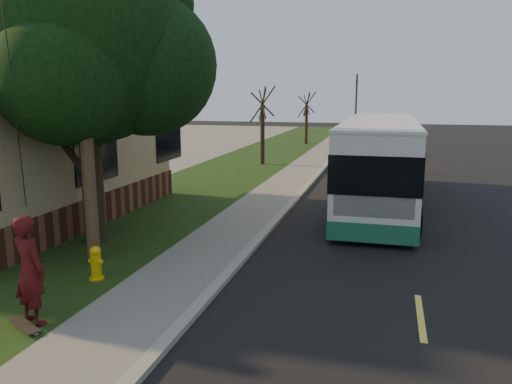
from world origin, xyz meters
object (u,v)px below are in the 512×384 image
(leafy_tree, at_px, (88,45))
(transit_bus, at_px, (379,160))
(utility_pole, at_px, (81,62))
(bare_tree_near, at_px, (262,127))
(skateboard_spare, at_px, (24,325))
(bare_tree_far, at_px, (306,119))
(distant_car, at_px, (367,141))
(fire_hydrant, at_px, (96,263))
(traffic_signal, at_px, (356,103))
(skateboarder, at_px, (30,270))

(leafy_tree, xyz_separation_m, transit_bus, (7.16, 6.81, -3.54))
(utility_pole, height_order, bare_tree_near, utility_pole)
(transit_bus, bearing_deg, utility_pole, -126.64)
(utility_pole, relative_size, skateboard_spare, 10.66)
(bare_tree_far, bearing_deg, distant_car, -47.27)
(utility_pole, distance_m, leafy_tree, 1.94)
(fire_hydrant, height_order, leafy_tree, leafy_tree)
(fire_hydrant, distance_m, traffic_signal, 34.25)
(utility_pole, height_order, distant_car, utility_pole)
(utility_pole, xyz_separation_m, transit_bus, (6.30, 8.47, -3.01))
(bare_tree_far, bearing_deg, leafy_tree, -92.45)
(transit_bus, height_order, skateboard_spare, transit_bus)
(fire_hydrant, relative_size, skateboarder, 0.39)
(skateboarder, bearing_deg, bare_tree_far, -70.87)
(transit_bus, xyz_separation_m, distant_car, (-1.07, 15.21, -0.77))
(fire_hydrant, distance_m, skateboard_spare, 2.36)
(fire_hydrant, height_order, utility_pole, utility_pole)
(bare_tree_far, relative_size, skateboarder, 2.10)
(fire_hydrant, distance_m, utility_pole, 4.37)
(fire_hydrant, height_order, distant_car, distant_car)
(bare_tree_far, distance_m, skateboard_spare, 32.39)
(bare_tree_near, distance_m, skateboarder, 20.15)
(utility_pole, xyz_separation_m, skateboard_spare, (0.81, -3.33, -4.50))
(utility_pole, bearing_deg, skateboard_spare, -76.40)
(leafy_tree, relative_size, skateboard_spare, 9.16)
(fire_hydrant, height_order, bare_tree_near, bare_tree_near)
(leafy_tree, distance_m, skateboarder, 6.51)
(utility_pole, bearing_deg, bare_tree_far, 89.40)
(fire_hydrant, distance_m, distant_car, 25.09)
(utility_pole, relative_size, leafy_tree, 1.16)
(bare_tree_near, bearing_deg, bare_tree_far, 87.61)
(transit_bus, distance_m, distant_car, 15.27)
(fire_hydrant, bearing_deg, bare_tree_near, 92.86)
(utility_pole, distance_m, transit_bus, 10.97)
(bare_tree_near, bearing_deg, leafy_tree, -92.50)
(leafy_tree, height_order, transit_bus, leafy_tree)
(bare_tree_far, xyz_separation_m, traffic_signal, (3.50, 4.00, 1.16))
(bare_tree_far, bearing_deg, skateboarder, -89.11)
(utility_pole, xyz_separation_m, leafy_tree, (-0.87, 1.66, 0.54))
(bare_tree_far, height_order, skateboard_spare, bare_tree_far)
(traffic_signal, xyz_separation_m, skateboarder, (-3.00, -36.10, -2.13))
(traffic_signal, distance_m, skateboard_spare, 36.59)
(bare_tree_near, xyz_separation_m, transit_bus, (6.49, -8.54, -0.53))
(leafy_tree, distance_m, bare_tree_far, 27.56)
(transit_bus, xyz_separation_m, skateboarder, (-5.49, -11.56, -0.60))
(utility_pole, distance_m, traffic_signal, 33.26)
(bare_tree_near, relative_size, transit_bus, 0.38)
(fire_hydrant, distance_m, bare_tree_far, 30.04)
(utility_pole, bearing_deg, skateboarder, -75.39)
(transit_bus, bearing_deg, traffic_signal, 95.80)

